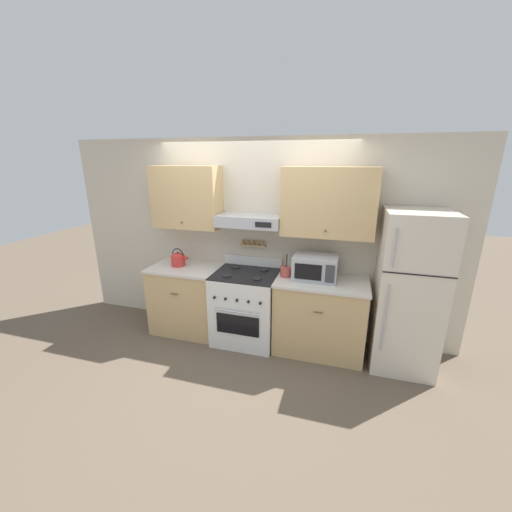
% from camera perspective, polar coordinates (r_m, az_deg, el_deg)
% --- Properties ---
extents(ground_plane, '(16.00, 16.00, 0.00)m').
position_cam_1_polar(ground_plane, '(4.08, -3.14, -16.89)').
color(ground_plane, brown).
extents(wall_back, '(5.20, 0.46, 2.55)m').
position_cam_1_polar(wall_back, '(4.05, -0.04, 5.32)').
color(wall_back, beige).
rests_on(wall_back, ground_plane).
extents(counter_left, '(0.91, 0.67, 0.92)m').
position_cam_1_polar(counter_left, '(4.44, -12.30, -7.48)').
color(counter_left, tan).
rests_on(counter_left, ground_plane).
extents(counter_right, '(1.08, 0.67, 0.92)m').
position_cam_1_polar(counter_right, '(3.97, 11.52, -10.53)').
color(counter_right, tan).
rests_on(counter_right, ground_plane).
extents(stove_range, '(0.79, 0.72, 1.05)m').
position_cam_1_polar(stove_range, '(4.10, -1.79, -9.15)').
color(stove_range, white).
rests_on(stove_range, ground_plane).
extents(refrigerator, '(0.66, 0.70, 1.79)m').
position_cam_1_polar(refrigerator, '(3.83, 25.95, -5.93)').
color(refrigerator, beige).
rests_on(refrigerator, ground_plane).
extents(tea_kettle, '(0.24, 0.19, 0.24)m').
position_cam_1_polar(tea_kettle, '(4.30, -13.96, -0.52)').
color(tea_kettle, red).
rests_on(tea_kettle, counter_left).
extents(microwave, '(0.51, 0.37, 0.29)m').
position_cam_1_polar(microwave, '(3.76, 10.69, -2.06)').
color(microwave, '#ADAFB5').
rests_on(microwave, counter_right).
extents(utensil_crock, '(0.13, 0.13, 0.28)m').
position_cam_1_polar(utensil_crock, '(3.81, 5.43, -2.78)').
color(utensil_crock, '#B24C42').
rests_on(utensil_crock, counter_right).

